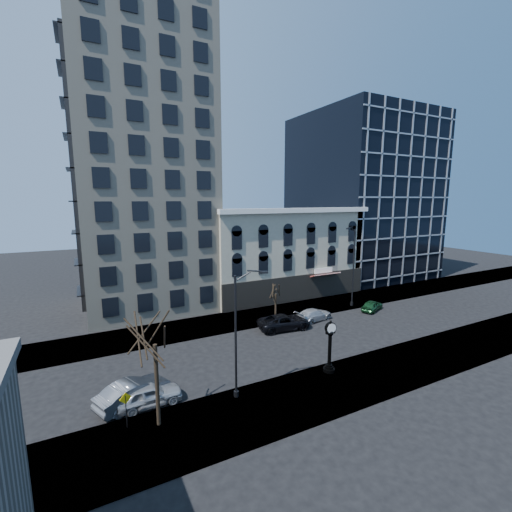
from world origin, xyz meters
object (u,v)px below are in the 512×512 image
street_clock (330,348)px  warning_sign (126,404)px  car_near_a (149,395)px  car_near_b (134,392)px  street_lamp_near (245,300)px

street_clock → warning_sign: (-15.12, 0.16, -0.36)m
car_near_a → car_near_b: car_near_b is taller
street_clock → car_near_a: bearing=176.7°
warning_sign → car_near_b: 2.82m
street_clock → car_near_a: street_clock is taller
street_lamp_near → car_near_b: bearing=177.6°
street_clock → car_near_b: (-14.37, 2.74, -1.20)m
car_near_b → street_lamp_near: bearing=-135.5°
warning_sign → car_near_a: warning_sign is taller
warning_sign → street_clock: bearing=-12.2°
street_clock → street_lamp_near: (-7.35, -0.06, 4.95)m
street_clock → street_lamp_near: 8.86m
street_lamp_near → warning_sign: 9.41m
warning_sign → car_near_a: size_ratio=0.51×
street_clock → street_lamp_near: bearing=-174.1°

